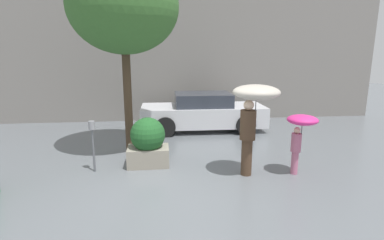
{
  "coord_description": "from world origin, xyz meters",
  "views": [
    {
      "loc": [
        -0.07,
        -5.86,
        2.73
      ],
      "look_at": [
        0.71,
        1.6,
        1.05
      ],
      "focal_mm": 28.0,
      "sensor_mm": 36.0,
      "label": 1
    }
  ],
  "objects_px": {
    "parked_car_near": "(203,113)",
    "street_tree": "(124,7)",
    "person_child": "(301,128)",
    "parking_meter": "(92,135)",
    "person_adult": "(254,106)",
    "planter_box": "(148,142)"
  },
  "relations": [
    {
      "from": "person_adult",
      "to": "parked_car_near",
      "type": "bearing_deg",
      "value": 133.68
    },
    {
      "from": "person_child",
      "to": "street_tree",
      "type": "bearing_deg",
      "value": -161.7
    },
    {
      "from": "planter_box",
      "to": "person_adult",
      "type": "xyz_separation_m",
      "value": [
        2.34,
        -0.9,
        1.02
      ]
    },
    {
      "from": "person_adult",
      "to": "street_tree",
      "type": "relative_size",
      "value": 0.41
    },
    {
      "from": "planter_box",
      "to": "person_adult",
      "type": "bearing_deg",
      "value": -21.14
    },
    {
      "from": "planter_box",
      "to": "person_child",
      "type": "distance_m",
      "value": 3.59
    },
    {
      "from": "person_child",
      "to": "street_tree",
      "type": "distance_m",
      "value": 5.29
    },
    {
      "from": "person_child",
      "to": "street_tree",
      "type": "relative_size",
      "value": 0.27
    },
    {
      "from": "parked_car_near",
      "to": "parking_meter",
      "type": "distance_m",
      "value": 4.82
    },
    {
      "from": "person_adult",
      "to": "planter_box",
      "type": "bearing_deg",
      "value": -164.04
    },
    {
      "from": "person_adult",
      "to": "parking_meter",
      "type": "distance_m",
      "value": 3.71
    },
    {
      "from": "person_adult",
      "to": "parking_meter",
      "type": "xyz_separation_m",
      "value": [
        -3.59,
        0.62,
        -0.74
      ]
    },
    {
      "from": "person_adult",
      "to": "person_child",
      "type": "distance_m",
      "value": 1.2
    },
    {
      "from": "person_child",
      "to": "parking_meter",
      "type": "relative_size",
      "value": 1.15
    },
    {
      "from": "parked_car_near",
      "to": "street_tree",
      "type": "bearing_deg",
      "value": 133.73
    },
    {
      "from": "person_child",
      "to": "street_tree",
      "type": "xyz_separation_m",
      "value": [
        -3.98,
        2.11,
        2.78
      ]
    },
    {
      "from": "street_tree",
      "to": "planter_box",
      "type": "bearing_deg",
      "value": -64.0
    },
    {
      "from": "person_child",
      "to": "person_adult",
      "type": "bearing_deg",
      "value": -136.72
    },
    {
      "from": "street_tree",
      "to": "parking_meter",
      "type": "height_order",
      "value": "street_tree"
    },
    {
      "from": "planter_box",
      "to": "parked_car_near",
      "type": "bearing_deg",
      "value": 61.58
    },
    {
      "from": "person_adult",
      "to": "parking_meter",
      "type": "height_order",
      "value": "person_adult"
    },
    {
      "from": "planter_box",
      "to": "person_adult",
      "type": "height_order",
      "value": "person_adult"
    }
  ]
}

